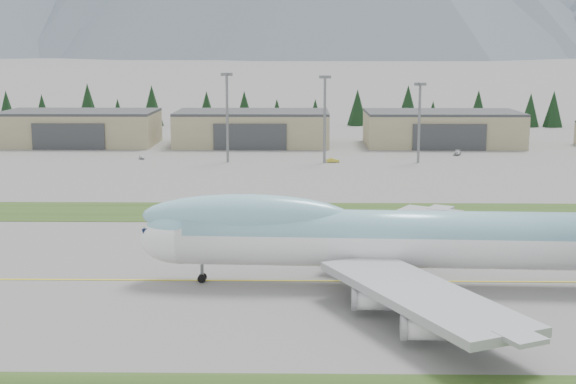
{
  "coord_description": "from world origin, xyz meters",
  "views": [
    {
      "loc": [
        0.24,
        -103.42,
        31.0
      ],
      "look_at": [
        -1.74,
        22.6,
        8.0
      ],
      "focal_mm": 50.0,
      "sensor_mm": 36.0,
      "label": 1
    }
  ],
  "objects_px": {
    "hangar_left": "(80,128)",
    "service_vehicle_a": "(142,159)",
    "hangar_right": "(442,128)",
    "boeing_747_freighter": "(387,237)",
    "service_vehicle_b": "(333,162)",
    "service_vehicle_c": "(457,155)",
    "hangar_center": "(253,128)"
  },
  "relations": [
    {
      "from": "hangar_left",
      "to": "service_vehicle_a",
      "type": "distance_m",
      "value": 42.1
    },
    {
      "from": "hangar_right",
      "to": "hangar_left",
      "type": "bearing_deg",
      "value": 180.0
    },
    {
      "from": "boeing_747_freighter",
      "to": "service_vehicle_b",
      "type": "height_order",
      "value": "boeing_747_freighter"
    },
    {
      "from": "hangar_left",
      "to": "service_vehicle_b",
      "type": "bearing_deg",
      "value": -26.11
    },
    {
      "from": "hangar_left",
      "to": "service_vehicle_a",
      "type": "relative_size",
      "value": 14.77
    },
    {
      "from": "hangar_right",
      "to": "service_vehicle_c",
      "type": "height_order",
      "value": "hangar_right"
    },
    {
      "from": "service_vehicle_a",
      "to": "service_vehicle_b",
      "type": "height_order",
      "value": "service_vehicle_b"
    },
    {
      "from": "hangar_center",
      "to": "hangar_right",
      "type": "height_order",
      "value": "same"
    },
    {
      "from": "boeing_747_freighter",
      "to": "hangar_right",
      "type": "bearing_deg",
      "value": 80.28
    },
    {
      "from": "hangar_right",
      "to": "hangar_center",
      "type": "bearing_deg",
      "value": 180.0
    },
    {
      "from": "boeing_747_freighter",
      "to": "service_vehicle_c",
      "type": "xyz_separation_m",
      "value": [
        33.97,
        128.58,
        -6.47
      ]
    },
    {
      "from": "boeing_747_freighter",
      "to": "service_vehicle_a",
      "type": "relative_size",
      "value": 22.85
    },
    {
      "from": "hangar_right",
      "to": "service_vehicle_a",
      "type": "xyz_separation_m",
      "value": [
        -89.08,
        -32.74,
        -5.39
      ]
    },
    {
      "from": "hangar_right",
      "to": "service_vehicle_b",
      "type": "xyz_separation_m",
      "value": [
        -35.99,
        -38.72,
        -5.39
      ]
    },
    {
      "from": "service_vehicle_a",
      "to": "service_vehicle_c",
      "type": "bearing_deg",
      "value": -9.65
    },
    {
      "from": "hangar_left",
      "to": "service_vehicle_b",
      "type": "xyz_separation_m",
      "value": [
        79.01,
        -38.72,
        -5.39
      ]
    },
    {
      "from": "hangar_left",
      "to": "hangar_center",
      "type": "distance_m",
      "value": 55.0
    },
    {
      "from": "hangar_center",
      "to": "service_vehicle_c",
      "type": "bearing_deg",
      "value": -20.91
    },
    {
      "from": "boeing_747_freighter",
      "to": "service_vehicle_c",
      "type": "height_order",
      "value": "boeing_747_freighter"
    },
    {
      "from": "hangar_left",
      "to": "hangar_right",
      "type": "height_order",
      "value": "same"
    },
    {
      "from": "hangar_left",
      "to": "hangar_center",
      "type": "xyz_separation_m",
      "value": [
        55.0,
        0.0,
        0.0
      ]
    },
    {
      "from": "boeing_747_freighter",
      "to": "service_vehicle_b",
      "type": "bearing_deg",
      "value": 94.01
    },
    {
      "from": "hangar_right",
      "to": "service_vehicle_a",
      "type": "bearing_deg",
      "value": -159.82
    },
    {
      "from": "boeing_747_freighter",
      "to": "service_vehicle_b",
      "type": "distance_m",
      "value": 113.2
    },
    {
      "from": "hangar_left",
      "to": "hangar_right",
      "type": "xyz_separation_m",
      "value": [
        115.0,
        0.0,
        0.0
      ]
    },
    {
      "from": "hangar_left",
      "to": "service_vehicle_c",
      "type": "relative_size",
      "value": 10.5
    },
    {
      "from": "boeing_747_freighter",
      "to": "hangar_right",
      "type": "xyz_separation_m",
      "value": [
        33.43,
        151.7,
        -1.08
      ]
    },
    {
      "from": "service_vehicle_b",
      "to": "service_vehicle_c",
      "type": "distance_m",
      "value": 39.72
    },
    {
      "from": "hangar_left",
      "to": "service_vehicle_b",
      "type": "relative_size",
      "value": 13.59
    },
    {
      "from": "hangar_right",
      "to": "service_vehicle_c",
      "type": "relative_size",
      "value": 10.5
    },
    {
      "from": "service_vehicle_a",
      "to": "service_vehicle_c",
      "type": "relative_size",
      "value": 0.71
    },
    {
      "from": "hangar_left",
      "to": "hangar_right",
      "type": "relative_size",
      "value": 1.0
    }
  ]
}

